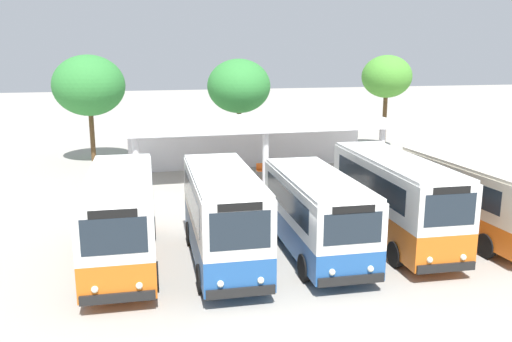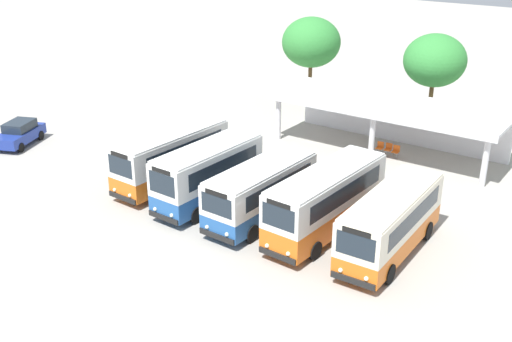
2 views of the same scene
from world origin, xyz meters
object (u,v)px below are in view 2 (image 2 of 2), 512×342
(waiting_chair_second_from_end, at_px, (388,148))
(waiting_chair_middle_seat, at_px, (396,151))
(parked_car_flank, at_px, (19,133))
(city_bus_nearest_orange, at_px, (171,156))
(waiting_chair_end_by_column, at_px, (380,147))
(city_bus_middle_cream, at_px, (261,191))
(city_bus_second_in_row, at_px, (208,173))
(city_bus_fourth_amber, at_px, (326,199))
(city_bus_fifth_blue, at_px, (391,221))

(waiting_chair_second_from_end, distance_m, waiting_chair_middle_seat, 0.58)
(parked_car_flank, bearing_deg, waiting_chair_middle_seat, 29.54)
(city_bus_nearest_orange, height_order, waiting_chair_end_by_column, city_bus_nearest_orange)
(city_bus_middle_cream, bearing_deg, waiting_chair_second_from_end, 82.73)
(waiting_chair_second_from_end, bearing_deg, parked_car_flank, -149.59)
(waiting_chair_end_by_column, xyz_separation_m, waiting_chair_middle_seat, (1.14, -0.04, 0.00))
(city_bus_second_in_row, height_order, waiting_chair_second_from_end, city_bus_second_in_row)
(city_bus_middle_cream, bearing_deg, city_bus_fourth_amber, 11.16)
(city_bus_nearest_orange, bearing_deg, parked_car_flank, -175.38)
(city_bus_fourth_amber, height_order, city_bus_fifth_blue, city_bus_fourth_amber)
(waiting_chair_second_from_end, height_order, waiting_chair_middle_seat, same)
(city_bus_middle_cream, height_order, city_bus_fourth_amber, city_bus_fourth_amber)
(city_bus_nearest_orange, distance_m, waiting_chair_second_from_end, 14.36)
(parked_car_flank, distance_m, waiting_chair_end_by_column, 24.42)
(city_bus_second_in_row, bearing_deg, city_bus_middle_cream, 0.95)
(city_bus_nearest_orange, xyz_separation_m, city_bus_middle_cream, (6.85, -0.77, -0.12))
(city_bus_fourth_amber, relative_size, waiting_chair_second_from_end, 9.52)
(city_bus_fourth_amber, distance_m, city_bus_fifth_blue, 3.43)
(city_bus_fourth_amber, bearing_deg, waiting_chair_end_by_column, 101.81)
(city_bus_second_in_row, relative_size, city_bus_fifth_blue, 0.91)
(waiting_chair_end_by_column, xyz_separation_m, waiting_chair_second_from_end, (0.57, 0.07, 0.00))
(city_bus_fifth_blue, distance_m, waiting_chair_end_by_column, 13.09)
(city_bus_fifth_blue, relative_size, waiting_chair_second_from_end, 9.05)
(city_bus_fourth_amber, height_order, waiting_chair_middle_seat, city_bus_fourth_amber)
(city_bus_middle_cream, height_order, city_bus_fifth_blue, city_bus_fifth_blue)
(city_bus_second_in_row, distance_m, city_bus_middle_cream, 3.43)
(city_bus_second_in_row, height_order, waiting_chair_end_by_column, city_bus_second_in_row)
(city_bus_fifth_blue, xyz_separation_m, waiting_chair_end_by_column, (-5.85, 11.65, -1.17))
(city_bus_second_in_row, relative_size, parked_car_flank, 1.61)
(parked_car_flank, bearing_deg, city_bus_nearest_orange, 4.62)
(waiting_chair_second_from_end, bearing_deg, waiting_chair_middle_seat, -10.82)
(city_bus_second_in_row, relative_size, waiting_chair_second_from_end, 8.22)
(city_bus_second_in_row, xyz_separation_m, city_bus_middle_cream, (3.43, 0.06, -0.17))
(city_bus_fifth_blue, distance_m, waiting_chair_second_from_end, 12.91)
(city_bus_nearest_orange, xyz_separation_m, city_bus_fifth_blue, (13.71, -0.16, -0.09))
(city_bus_nearest_orange, relative_size, city_bus_second_in_row, 1.10)
(waiting_chair_middle_seat, bearing_deg, city_bus_fifth_blue, -67.91)
(city_bus_fifth_blue, distance_m, parked_car_flank, 26.82)
(city_bus_middle_cream, height_order, waiting_chair_second_from_end, city_bus_middle_cream)
(parked_car_flank, distance_m, waiting_chair_second_from_end, 24.94)
(city_bus_fifth_blue, xyz_separation_m, waiting_chair_middle_seat, (-4.71, 11.61, -1.17))
(city_bus_fourth_amber, xyz_separation_m, parked_car_flank, (-23.36, -0.96, -1.01))
(city_bus_second_in_row, bearing_deg, waiting_chair_second_from_end, 68.03)
(city_bus_fifth_blue, bearing_deg, waiting_chair_end_by_column, 116.66)
(city_bus_middle_cream, bearing_deg, city_bus_second_in_row, -179.05)
(city_bus_fifth_blue, xyz_separation_m, parked_car_flank, (-26.79, -0.90, -0.86))
(city_bus_middle_cream, distance_m, waiting_chair_second_from_end, 12.48)
(city_bus_fifth_blue, bearing_deg, city_bus_fourth_amber, 178.93)
(city_bus_fifth_blue, xyz_separation_m, waiting_chair_second_from_end, (-5.28, 11.72, -1.17))
(city_bus_second_in_row, relative_size, city_bus_fourth_amber, 0.86)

